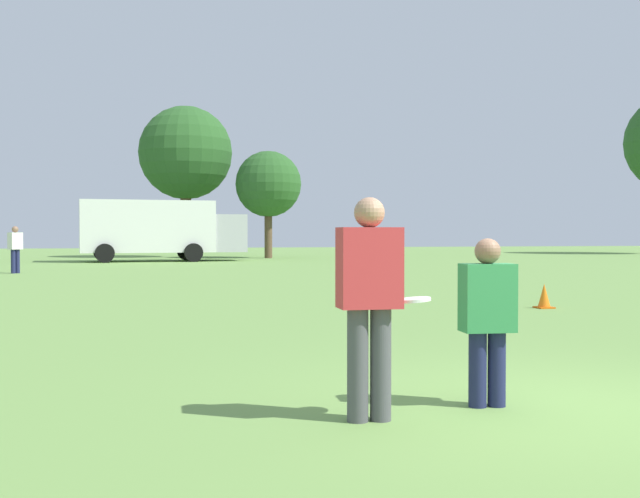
{
  "coord_description": "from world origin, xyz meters",
  "views": [
    {
      "loc": [
        -3.57,
        -5.71,
        1.45
      ],
      "look_at": [
        -1.41,
        2.89,
        1.27
      ],
      "focal_mm": 43.51,
      "sensor_mm": 36.0,
      "label": 1
    }
  ],
  "objects": [
    {
      "name": "traffic_cone",
      "position": [
        4.33,
        7.81,
        0.23
      ],
      "size": [
        0.32,
        0.32,
        0.48
      ],
      "color": "#D8590C",
      "rests_on": "ground"
    },
    {
      "name": "ground_plane",
      "position": [
        0.0,
        0.0,
        0.0
      ],
      "size": [
        150.53,
        150.53,
        0.0
      ],
      "primitive_type": "plane",
      "color": "#6B9347"
    },
    {
      "name": "bystander_field_marshal",
      "position": [
        -7.5,
        24.51,
        0.98
      ],
      "size": [
        0.53,
        0.53,
        1.73
      ],
      "color": "#1E234C",
      "rests_on": "ground"
    },
    {
      "name": "tree_center_elm",
      "position": [
        4.71,
        39.89,
        4.4
      ],
      "size": [
        3.93,
        3.93,
        6.39
      ],
      "color": "brown",
      "rests_on": "ground"
    },
    {
      "name": "player_defender",
      "position": [
        -0.64,
        0.21,
        0.78
      ],
      "size": [
        0.46,
        0.29,
        1.41
      ],
      "color": "#1E234C",
      "rests_on": "ground"
    },
    {
      "name": "frisbee",
      "position": [
        -1.38,
        -0.02,
        0.93
      ],
      "size": [
        0.27,
        0.27,
        0.05
      ],
      "color": "white"
    },
    {
      "name": "tree_west_maple",
      "position": [
        0.03,
        42.5,
        6.39
      ],
      "size": [
        5.71,
        5.71,
        9.29
      ],
      "color": "brown",
      "rests_on": "ground"
    },
    {
      "name": "box_truck",
      "position": [
        -1.84,
        35.84,
        1.75
      ],
      "size": [
        8.64,
        3.36,
        3.18
      ],
      "color": "white",
      "rests_on": "ground"
    },
    {
      "name": "player_thrower",
      "position": [
        -1.75,
        -0.02,
        0.98
      ],
      "size": [
        0.49,
        0.3,
        1.73
      ],
      "color": "#4C4C51",
      "rests_on": "ground"
    }
  ]
}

